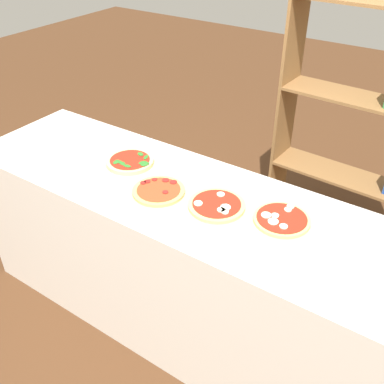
% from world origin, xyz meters
% --- Properties ---
extents(ground_plane, '(12.00, 12.00, 0.00)m').
position_xyz_m(ground_plane, '(0.00, 0.00, 0.00)').
color(ground_plane, '#4C2D19').
extents(counter, '(2.51, 0.70, 0.90)m').
position_xyz_m(counter, '(0.00, 0.00, 0.45)').
color(counter, beige).
rests_on(counter, ground_plane).
extents(parchment_paper, '(2.20, 0.43, 0.00)m').
position_xyz_m(parchment_paper, '(0.00, 0.00, 0.90)').
color(parchment_paper, tan).
rests_on(parchment_paper, counter).
extents(pizza_spinach_0, '(0.25, 0.25, 0.03)m').
position_xyz_m(pizza_spinach_0, '(-0.43, 0.06, 0.91)').
color(pizza_spinach_0, '#E5C17F').
rests_on(pizza_spinach_0, parchment_paper).
extents(pizza_pepperoni_1, '(0.25, 0.25, 0.02)m').
position_xyz_m(pizza_pepperoni_1, '(-0.14, -0.07, 0.91)').
color(pizza_pepperoni_1, tan).
rests_on(pizza_pepperoni_1, parchment_paper).
extents(pizza_mozzarella_2, '(0.26, 0.26, 0.02)m').
position_xyz_m(pizza_mozzarella_2, '(0.14, -0.01, 0.91)').
color(pizza_mozzarella_2, '#DBB26B').
rests_on(pizza_mozzarella_2, parchment_paper).
extents(pizza_mozzarella_3, '(0.25, 0.25, 0.02)m').
position_xyz_m(pizza_mozzarella_3, '(0.43, 0.05, 0.91)').
color(pizza_mozzarella_3, '#DBB26B').
rests_on(pizza_mozzarella_3, parchment_paper).
extents(bookshelf, '(0.96, 0.32, 1.61)m').
position_xyz_m(bookshelf, '(0.54, 1.16, 0.78)').
color(bookshelf, brown).
rests_on(bookshelf, ground_plane).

